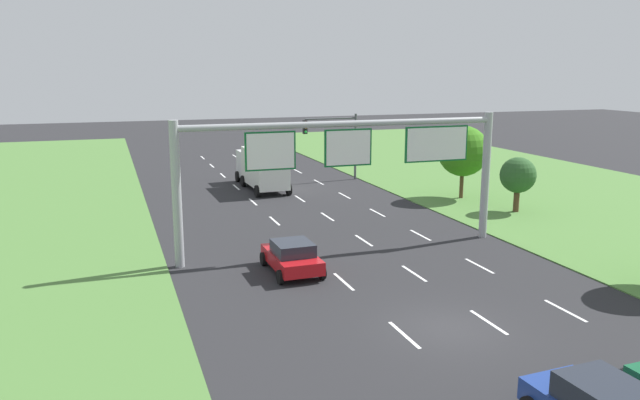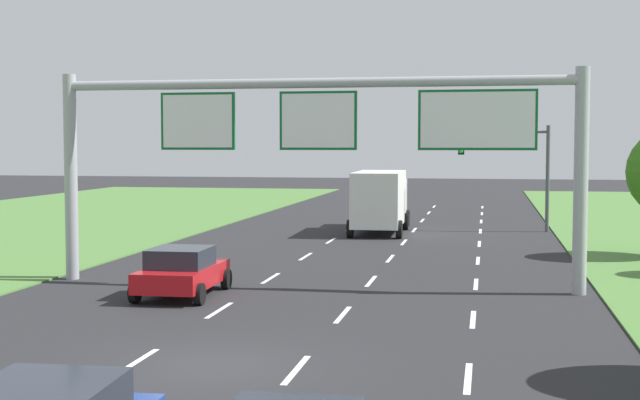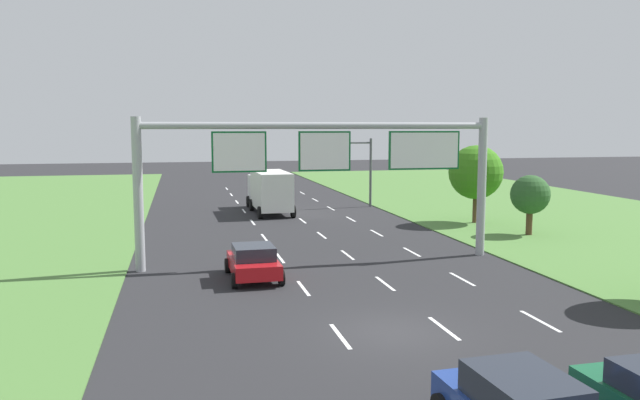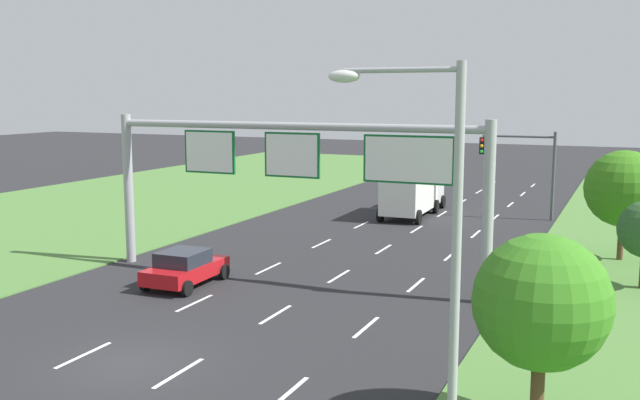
{
  "view_description": "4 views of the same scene",
  "coord_description": "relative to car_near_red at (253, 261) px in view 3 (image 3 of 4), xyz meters",
  "views": [
    {
      "loc": [
        -11.32,
        -18.65,
        9.28
      ],
      "look_at": [
        -0.98,
        11.5,
        2.58
      ],
      "focal_mm": 35.0,
      "sensor_mm": 36.0,
      "label": 1
    },
    {
      "loc": [
        5.58,
        -17.69,
        4.68
      ],
      "look_at": [
        0.15,
        11.16,
        2.79
      ],
      "focal_mm": 50.0,
      "sensor_mm": 36.0,
      "label": 2
    },
    {
      "loc": [
        -6.54,
        -18.35,
        6.56
      ],
      "look_at": [
        -0.45,
        8.68,
        3.29
      ],
      "focal_mm": 35.0,
      "sensor_mm": 36.0,
      "label": 3
    },
    {
      "loc": [
        13.37,
        -16.12,
        7.92
      ],
      "look_at": [
        0.43,
        12.92,
        3.18
      ],
      "focal_mm": 40.0,
      "sensor_mm": 36.0,
      "label": 4
    }
  ],
  "objects": [
    {
      "name": "roadside_tree_mid",
      "position": [
        17.51,
        7.12,
        1.7
      ],
      "size": [
        2.35,
        2.35,
        3.67
      ],
      "color": "#513823",
      "rests_on": "ground_plane"
    },
    {
      "name": "traffic_light_mast",
      "position": [
        10.3,
        22.35,
        3.1
      ],
      "size": [
        4.76,
        0.49,
        5.6
      ],
      "color": "#47494F",
      "rests_on": "ground_plane"
    },
    {
      "name": "ground_plane",
      "position": [
        3.55,
        -8.02,
        -0.77
      ],
      "size": [
        200.0,
        200.0,
        0.0
      ],
      "primitive_type": "plane",
      "color": "#262628"
    },
    {
      "name": "sign_gantry",
      "position": [
        3.93,
        2.54,
        4.16
      ],
      "size": [
        17.24,
        0.44,
        7.0
      ],
      "color": "#9EA0A5",
      "rests_on": "ground_plane"
    },
    {
      "name": "lane_dashes_inner_right",
      "position": [
        5.3,
        6.98,
        -0.76
      ],
      "size": [
        0.14,
        68.4,
        0.01
      ],
      "color": "white",
      "rests_on": "ground_plane"
    },
    {
      "name": "lane_dashes_slip",
      "position": [
        8.8,
        6.98,
        -0.76
      ],
      "size": [
        0.14,
        68.4,
        0.01
      ],
      "color": "white",
      "rests_on": "ground_plane"
    },
    {
      "name": "lane_dashes_inner_left",
      "position": [
        1.8,
        6.98,
        -0.76
      ],
      "size": [
        0.14,
        68.4,
        0.01
      ],
      "color": "white",
      "rests_on": "ground_plane"
    },
    {
      "name": "roadside_tree_far",
      "position": [
        16.48,
        12.21,
        2.72
      ],
      "size": [
        3.64,
        3.64,
        5.32
      ],
      "color": "#513823",
      "rests_on": "ground_plane"
    },
    {
      "name": "box_truck",
      "position": [
        3.64,
        20.72,
        0.96
      ],
      "size": [
        2.82,
        8.05,
        3.2
      ],
      "rotation": [
        0.0,
        0.0,
        0.02
      ],
      "color": "silver",
      "rests_on": "ground_plane"
    },
    {
      "name": "car_near_red",
      "position": [
        0.0,
        0.0,
        0.0
      ],
      "size": [
        2.24,
        4.01,
        1.5
      ],
      "rotation": [
        0.0,
        0.0,
        0.02
      ],
      "color": "red",
      "rests_on": "ground_plane"
    }
  ]
}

